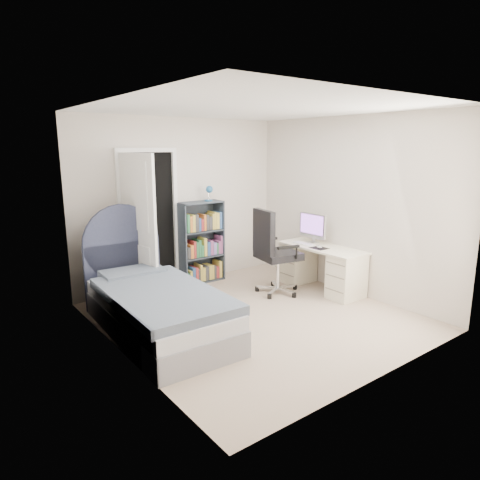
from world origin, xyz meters
TOP-DOWN VIEW (x-y plane):
  - room_shell at (0.00, 0.00)m, footprint 3.50×3.70m
  - door at (-0.78, 1.51)m, footprint 0.92×0.82m
  - bed at (-1.16, 0.40)m, footprint 1.12×2.24m
  - nightstand at (-1.33, 1.62)m, footprint 0.36×0.36m
  - floor_lamp at (-0.85, 1.68)m, footprint 0.22×0.22m
  - bookcase at (0.25, 1.65)m, footprint 0.70×0.30m
  - desk at (1.43, 0.25)m, footprint 0.54×1.34m
  - office_chair at (0.73, 0.53)m, footprint 0.66×0.68m

SIDE VIEW (x-z plane):
  - bed at x=-1.16m, z-range -0.37..0.98m
  - nightstand at x=-1.33m, z-range 0.08..0.62m
  - desk at x=1.43m, z-range -0.19..0.91m
  - bookcase at x=0.25m, z-range -0.16..1.34m
  - floor_lamp at x=-0.85m, z-range -0.14..1.37m
  - office_chair at x=0.73m, z-range 0.06..1.29m
  - door at x=-0.78m, z-range 0.00..2.06m
  - room_shell at x=0.00m, z-range -0.05..2.55m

